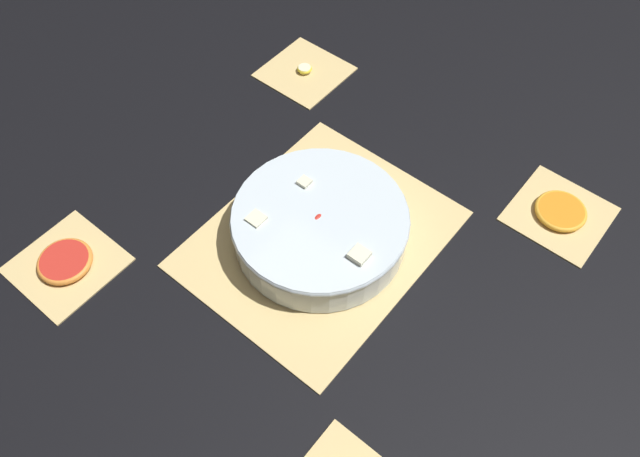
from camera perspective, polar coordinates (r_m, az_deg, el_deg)
ground_plane at (r=1.08m, az=-0.00°, el=-0.98°), size 6.00×6.00×0.00m
bamboo_mat_center at (r=1.08m, az=-0.00°, el=-0.89°), size 0.43×0.35×0.01m
coaster_mat_near_right at (r=1.19m, az=21.04°, el=1.28°), size 0.16×0.16×0.01m
coaster_mat_far_left at (r=1.13m, az=-22.15°, el=-3.04°), size 0.16×0.16×0.01m
coaster_mat_far_right at (r=1.37m, az=-1.42°, el=14.16°), size 0.16×0.16×0.01m
fruit_salad_bowl at (r=1.05m, az=-0.01°, el=0.33°), size 0.30×0.30×0.08m
orange_slice_whole at (r=1.18m, az=21.16°, el=1.51°), size 0.09×0.09×0.01m
banana_coin_single at (r=1.36m, az=-1.42°, el=14.40°), size 0.03×0.03×0.01m
grapefruit_slice at (r=1.13m, az=-22.29°, el=-2.80°), size 0.09×0.09×0.01m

